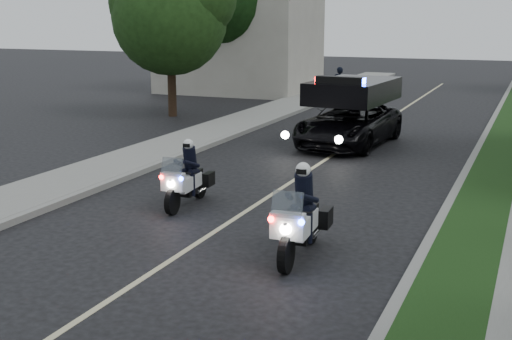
{
  "coord_description": "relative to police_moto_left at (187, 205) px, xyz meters",
  "views": [
    {
      "loc": [
        5.79,
        -9.05,
        4.24
      ],
      "look_at": [
        0.3,
        3.95,
        1.0
      ],
      "focal_mm": 47.47,
      "sensor_mm": 36.0,
      "label": 1
    }
  ],
  "objects": [
    {
      "name": "police_moto_right",
      "position": [
        3.46,
        -2.14,
        0.0
      ],
      "size": [
        0.83,
        2.05,
        1.71
      ],
      "primitive_type": null,
      "rotation": [
        0.0,
        0.0,
        0.06
      ],
      "color": "silver",
      "rests_on": "ground"
    },
    {
      "name": "curb_left",
      "position": [
        -2.67,
        5.98,
        0.07
      ],
      "size": [
        0.2,
        60.0,
        0.15
      ],
      "primitive_type": "cube",
      "color": "gray",
      "rests_on": "ground"
    },
    {
      "name": "building_far",
      "position": [
        -8.57,
        21.98,
        3.5
      ],
      "size": [
        8.0,
        6.0,
        7.0
      ],
      "primitive_type": "cube",
      "color": "#A8A396",
      "rests_on": "ground"
    },
    {
      "name": "tree_left_far",
      "position": [
        -8.43,
        20.83,
        0.0
      ],
      "size": [
        6.49,
        6.49,
        9.68
      ],
      "primitive_type": null,
      "rotation": [
        0.0,
        0.0,
        -0.13
      ],
      "color": "black",
      "rests_on": "ground"
    },
    {
      "name": "curb_right",
      "position": [
        5.53,
        5.98,
        0.07
      ],
      "size": [
        0.2,
        60.0,
        0.15
      ],
      "primitive_type": "cube",
      "color": "gray",
      "rests_on": "ground"
    },
    {
      "name": "police_suv",
      "position": [
        1.43,
        8.58,
        0.0
      ],
      "size": [
        2.78,
        5.35,
        2.52
      ],
      "primitive_type": "imported",
      "rotation": [
        0.0,
        0.0,
        -0.07
      ],
      "color": "black",
      "rests_on": "ground"
    },
    {
      "name": "lane_marking",
      "position": [
        1.43,
        5.98,
        0.0
      ],
      "size": [
        0.12,
        50.0,
        0.01
      ],
      "primitive_type": "cube",
      "color": "#BFB78C",
      "rests_on": "ground"
    },
    {
      "name": "tree_left_near",
      "position": [
        -7.29,
        12.08,
        0.0
      ],
      "size": [
        6.14,
        6.14,
        8.05
      ],
      "primitive_type": null,
      "rotation": [
        0.0,
        0.0,
        -0.33
      ],
      "color": "#1F4416",
      "rests_on": "ground"
    },
    {
      "name": "sidewalk_left",
      "position": [
        -3.77,
        5.98,
        0.08
      ],
      "size": [
        2.0,
        60.0,
        0.16
      ],
      "primitive_type": "cube",
      "color": "gray",
      "rests_on": "ground"
    },
    {
      "name": "bicycle",
      "position": [
        -1.54,
        17.72,
        0.0
      ],
      "size": [
        0.9,
        1.97,
        0.99
      ],
      "primitive_type": "imported",
      "rotation": [
        0.0,
        0.0,
        -0.13
      ],
      "color": "black",
      "rests_on": "ground"
    },
    {
      "name": "grass_verge",
      "position": [
        6.23,
        5.98,
        0.08
      ],
      "size": [
        1.2,
        60.0,
        0.16
      ],
      "primitive_type": "cube",
      "color": "#193814",
      "rests_on": "ground"
    },
    {
      "name": "police_moto_left",
      "position": [
        0.0,
        0.0,
        0.0
      ],
      "size": [
        0.75,
        1.83,
        1.53
      ],
      "primitive_type": null,
      "rotation": [
        0.0,
        0.0,
        0.07
      ],
      "color": "silver",
      "rests_on": "ground"
    },
    {
      "name": "ground",
      "position": [
        1.43,
        -4.02,
        0.0
      ],
      "size": [
        120.0,
        120.0,
        0.0
      ],
      "primitive_type": "plane",
      "color": "black",
      "rests_on": "ground"
    },
    {
      "name": "cyclist",
      "position": [
        -1.54,
        17.72,
        0.0
      ],
      "size": [
        0.65,
        0.47,
        1.69
      ],
      "primitive_type": "imported",
      "rotation": [
        0.0,
        0.0,
        3.25
      ],
      "color": "black",
      "rests_on": "ground"
    }
  ]
}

